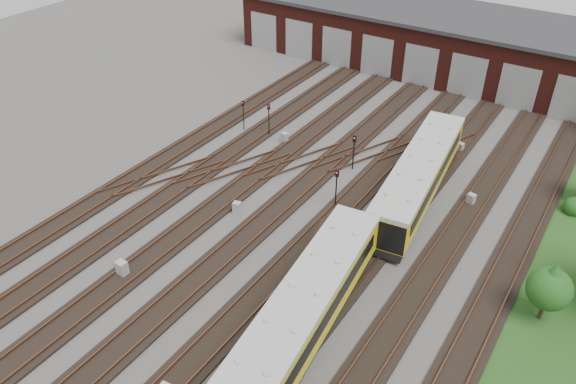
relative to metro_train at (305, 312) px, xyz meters
The scene contains 15 objects.
ground 6.57m from the metro_train, 163.57° to the left, with size 120.00×120.00×0.00m, color #42403D.
track_network 6.87m from the metro_train, 159.09° to the left, with size 30.40×70.00×0.33m.
maintenance_shed 42.19m from the metro_train, 98.19° to the left, with size 51.00×12.50×6.35m.
metro_train is the anchor object (origin of this frame).
signal_mast_0 25.02m from the metro_train, 134.69° to the left, with size 0.23×0.22×2.91m.
signal_mast_1 23.60m from the metro_train, 129.61° to the left, with size 0.27×0.25×3.07m.
signal_mast_2 12.74m from the metro_train, 111.44° to the left, with size 0.29×0.27×3.20m.
signal_mast_3 18.28m from the metro_train, 109.33° to the left, with size 0.30×0.29×3.10m.
relay_cabinet_0 12.55m from the metro_train, behind, with size 0.66×0.55×1.11m, color #A0A4A5.
relay_cabinet_1 22.32m from the metro_train, 126.38° to the left, with size 0.54×0.45×0.90m, color #A0A4A5.
relay_cabinet_2 12.64m from the metro_train, 144.91° to the left, with size 0.57×0.47×0.95m, color #A0A4A5.
relay_cabinet_3 24.82m from the metro_train, 89.08° to the left, with size 0.52×0.44×0.87m, color #A0A4A5.
relay_cabinet_4 18.09m from the metro_train, 78.21° to the left, with size 0.55×0.46×0.92m, color #A0A4A5.
tree_3 13.81m from the metro_train, 38.90° to the left, with size 2.53×2.53×4.19m.
bush_1 23.18m from the metro_train, 63.64° to the left, with size 1.49×1.49×1.49m, color #1B4313.
Camera 1 is at (16.95, -20.16, 24.66)m, focal length 35.00 mm.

